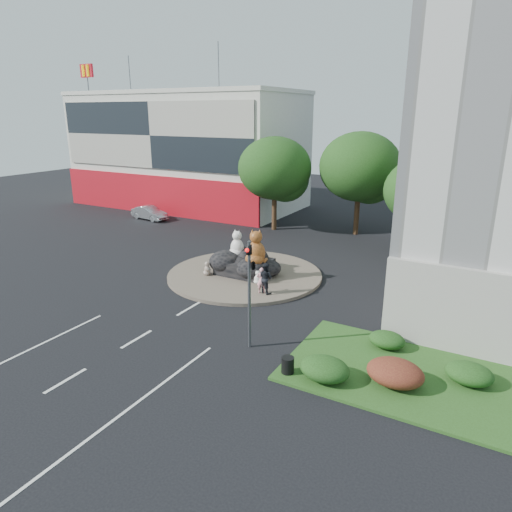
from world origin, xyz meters
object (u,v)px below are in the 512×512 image
at_px(cat_tabby, 256,247).
at_px(litter_bin, 288,365).
at_px(kitten_calico, 207,268).
at_px(pedestrian_pink, 262,280).
at_px(kitten_white, 258,277).
at_px(pedestrian_dark, 266,278).
at_px(parked_car, 149,213).
at_px(cat_white, 237,243).

height_order(cat_tabby, litter_bin, cat_tabby).
bearing_deg(kitten_calico, pedestrian_pink, 29.17).
bearing_deg(cat_tabby, kitten_calico, 177.76).
height_order(cat_tabby, pedestrian_pink, cat_tabby).
distance_m(kitten_white, pedestrian_dark, 1.62).
relative_size(cat_tabby, parked_car, 0.56).
distance_m(pedestrian_pink, litter_bin, 8.47).
height_order(kitten_white, pedestrian_dark, pedestrian_dark).
bearing_deg(parked_car, litter_bin, -120.64).
relative_size(kitten_calico, parked_car, 0.23).
height_order(cat_white, parked_car, cat_white).
xyz_separation_m(kitten_calico, parked_car, (-14.72, 10.99, -0.00)).
height_order(cat_white, pedestrian_pink, cat_white).
bearing_deg(pedestrian_pink, cat_tabby, -77.59).
bearing_deg(kitten_calico, cat_white, 99.03).
bearing_deg(pedestrian_dark, kitten_calico, 6.73).
bearing_deg(kitten_white, kitten_calico, 141.68).
bearing_deg(kitten_calico, kitten_white, 44.51).
distance_m(parked_car, litter_bin, 30.63).
bearing_deg(kitten_white, pedestrian_pink, -93.99).
height_order(kitten_calico, litter_bin, kitten_calico).
distance_m(kitten_calico, litter_bin, 12.27).
xyz_separation_m(parked_car, litter_bin, (24.18, -18.80, -0.20)).
bearing_deg(cat_tabby, litter_bin, -75.34).
xyz_separation_m(cat_tabby, litter_bin, (6.44, -8.86, -1.77)).
relative_size(kitten_white, parked_car, 0.22).
height_order(pedestrian_pink, litter_bin, pedestrian_pink).
height_order(kitten_calico, pedestrian_pink, pedestrian_pink).
bearing_deg(kitten_calico, litter_bin, 1.68).
height_order(pedestrian_dark, parked_car, pedestrian_dark).
xyz_separation_m(pedestrian_pink, pedestrian_dark, (0.22, 0.09, 0.15)).
bearing_deg(cat_tabby, pedestrian_dark, -69.65).
height_order(pedestrian_pink, parked_car, pedestrian_pink).
bearing_deg(kitten_white, litter_bin, -95.46).
distance_m(cat_tabby, kitten_white, 1.90).
height_order(cat_white, litter_bin, cat_white).
bearing_deg(kitten_calico, pedestrian_dark, 30.81).
height_order(cat_white, cat_tabby, cat_tabby).
bearing_deg(parked_car, kitten_calico, -119.50).
bearing_deg(kitten_calico, parked_car, -175.46).
xyz_separation_m(cat_tabby, pedestrian_dark, (1.71, -1.91, -1.12)).
bearing_deg(cat_tabby, pedestrian_pink, -74.78).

